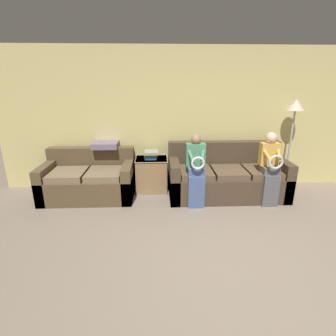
# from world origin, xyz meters

# --- Properties ---
(ground_plane) EXTENTS (14.00, 14.00, 0.00)m
(ground_plane) POSITION_xyz_m (0.00, 0.00, 0.00)
(ground_plane) COLOR gray
(wall_back) EXTENTS (7.51, 0.06, 2.55)m
(wall_back) POSITION_xyz_m (0.00, 2.83, 1.27)
(wall_back) COLOR #DBCC7F
(wall_back) RESTS_ON ground_plane
(couch_main) EXTENTS (2.03, 0.87, 0.92)m
(couch_main) POSITION_xyz_m (0.35, 2.29, 0.33)
(couch_main) COLOR #473828
(couch_main) RESTS_ON ground_plane
(couch_side) EXTENTS (1.54, 0.88, 0.82)m
(couch_side) POSITION_xyz_m (-2.07, 2.33, 0.30)
(couch_side) COLOR brown
(couch_side) RESTS_ON ground_plane
(child_left_seated) EXTENTS (0.31, 0.37, 1.16)m
(child_left_seated) POSITION_xyz_m (-0.25, 1.93, 0.63)
(child_left_seated) COLOR #475B8E
(child_left_seated) RESTS_ON ground_plane
(child_right_seated) EXTENTS (0.31, 0.38, 1.18)m
(child_right_seated) POSITION_xyz_m (0.95, 1.93, 0.66)
(child_right_seated) COLOR #56565B
(child_right_seated) RESTS_ON ground_plane
(side_shelf) EXTENTS (0.58, 0.47, 0.62)m
(side_shelf) POSITION_xyz_m (-0.98, 2.54, 0.32)
(side_shelf) COLOR #9E7A51
(side_shelf) RESTS_ON ground_plane
(book_stack) EXTENTS (0.25, 0.30, 0.14)m
(book_stack) POSITION_xyz_m (-0.98, 2.55, 0.70)
(book_stack) COLOR #33569E
(book_stack) RESTS_ON side_shelf
(floor_lamp) EXTENTS (0.29, 0.29, 1.66)m
(floor_lamp) POSITION_xyz_m (1.57, 2.57, 1.37)
(floor_lamp) COLOR #2D2B28
(floor_lamp) RESTS_ON ground_plane
(throw_pillow) EXTENTS (0.44, 0.44, 0.10)m
(throw_pillow) POSITION_xyz_m (-1.79, 2.63, 0.87)
(throw_pillow) COLOR slate
(throw_pillow) RESTS_ON couch_side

